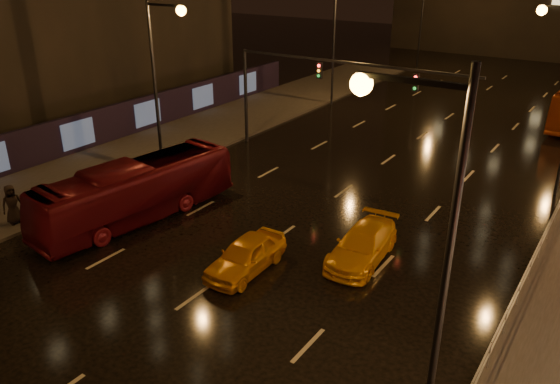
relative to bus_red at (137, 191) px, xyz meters
The scene contains 10 objects.
ground 14.25m from the bus_red, 61.65° to the left, with size 140.00×140.00×0.00m, color black.
sidewalk_left 10.18m from the bus_red, 132.12° to the left, with size 7.00×70.00×0.15m, color #38332D.
hoarding_left 11.39m from the bus_red, 156.82° to the left, with size 0.30×46.00×2.50m, color black.
traffic_signal 13.01m from the bus_red, 82.36° to the left, with size 15.31×0.32×6.20m.
streetlight_right 17.33m from the bus_red, 19.42° to the right, with size 2.64×0.50×10.00m.
railing_right 19.92m from the bus_red, 31.75° to the left, with size 0.05×56.00×1.00m.
bus_red is the anchor object (origin of this frame).
taxi_near 7.33m from the bus_red, ahead, with size 1.66×4.13×1.41m, color orange.
taxi_far 11.04m from the bus_red, 13.01° to the left, with size 1.91×4.71×1.37m, color #F3A516.
pedestrian_c 5.73m from the bus_red, 138.24° to the right, with size 0.94×0.61×1.91m, color black.
Camera 1 is at (12.26, -8.49, 11.81)m, focal length 35.00 mm.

